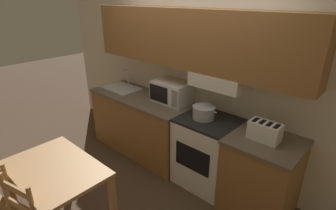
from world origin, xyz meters
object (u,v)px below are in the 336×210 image
(microwave, at_px, (172,92))
(toaster, at_px, (265,131))
(cooking_pot, at_px, (204,112))
(sink_basin, at_px, (121,88))
(stove_range, at_px, (207,151))
(dining_table, at_px, (57,178))

(microwave, xyz_separation_m, toaster, (1.36, -0.14, -0.05))
(cooking_pot, relative_size, toaster, 1.09)
(toaster, bearing_deg, cooking_pot, 179.58)
(microwave, bearing_deg, sink_basin, -171.66)
(stove_range, height_order, sink_basin, sink_basin)
(stove_range, distance_m, sink_basin, 1.69)
(stove_range, height_order, cooking_pot, cooking_pot)
(cooking_pot, xyz_separation_m, sink_basin, (-1.55, 0.00, -0.06))
(cooking_pot, distance_m, dining_table, 1.70)
(stove_range, bearing_deg, cooking_pot, -165.65)
(stove_range, relative_size, microwave, 1.72)
(microwave, distance_m, dining_table, 1.75)
(dining_table, bearing_deg, stove_range, 68.01)
(microwave, relative_size, dining_table, 0.52)
(stove_range, bearing_deg, toaster, -1.99)
(stove_range, relative_size, dining_table, 0.90)
(cooking_pot, bearing_deg, dining_table, -110.01)
(cooking_pot, relative_size, dining_table, 0.35)
(sink_basin, xyz_separation_m, dining_table, (0.98, -1.57, -0.27))
(cooking_pot, bearing_deg, toaster, -0.42)
(cooking_pot, bearing_deg, stove_range, 14.35)
(sink_basin, distance_m, dining_table, 1.87)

